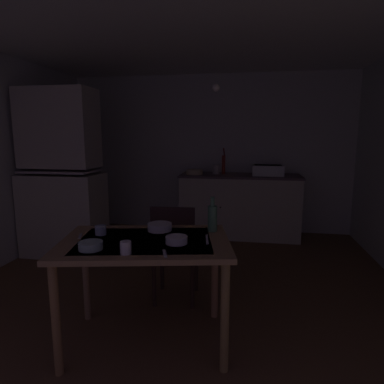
# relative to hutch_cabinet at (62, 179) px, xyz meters

# --- Properties ---
(ground_plane) EXTENTS (5.35, 5.35, 0.00)m
(ground_plane) POSITION_rel_hutch_cabinet_xyz_m (1.67, -0.50, -0.96)
(ground_plane) COLOR brown
(wall_back) EXTENTS (4.45, 0.10, 2.43)m
(wall_back) POSITION_rel_hutch_cabinet_xyz_m (1.67, 1.53, 0.25)
(wall_back) COLOR beige
(wall_back) RESTS_ON ground
(ceiling_slab) EXTENTS (4.45, 4.06, 0.10)m
(ceiling_slab) POSITION_rel_hutch_cabinet_xyz_m (1.67, -0.50, 1.52)
(ceiling_slab) COLOR silver
(hutch_cabinet) EXTENTS (0.97, 0.54, 2.06)m
(hutch_cabinet) POSITION_rel_hutch_cabinet_xyz_m (0.00, 0.00, 0.00)
(hutch_cabinet) COLOR beige
(hutch_cabinet) RESTS_ON ground
(counter_cabinet) EXTENTS (1.76, 0.64, 0.93)m
(counter_cabinet) POSITION_rel_hutch_cabinet_xyz_m (2.17, 1.16, -0.50)
(counter_cabinet) COLOR beige
(counter_cabinet) RESTS_ON ground
(sink_basin) EXTENTS (0.44, 0.34, 0.15)m
(sink_basin) POSITION_rel_hutch_cabinet_xyz_m (2.57, 1.16, 0.04)
(sink_basin) COLOR white
(sink_basin) RESTS_ON counter_cabinet
(hand_pump) EXTENTS (0.05, 0.27, 0.39)m
(hand_pump) POSITION_rel_hutch_cabinet_xyz_m (1.92, 1.20, 0.13)
(hand_pump) COLOR maroon
(hand_pump) RESTS_ON counter_cabinet
(mixing_bowl_counter) EXTENTS (0.25, 0.25, 0.07)m
(mixing_bowl_counter) POSITION_rel_hutch_cabinet_xyz_m (1.49, 1.11, 0.00)
(mixing_bowl_counter) COLOR beige
(mixing_bowl_counter) RESTS_ON counter_cabinet
(stoneware_crock) EXTENTS (0.10, 0.10, 0.13)m
(stoneware_crock) POSITION_rel_hutch_cabinet_xyz_m (1.81, 1.21, 0.03)
(stoneware_crock) COLOR beige
(stoneware_crock) RESTS_ON counter_cabinet
(dining_table) EXTENTS (1.30, 0.99, 0.78)m
(dining_table) POSITION_rel_hutch_cabinet_xyz_m (1.59, -1.62, -0.29)
(dining_table) COLOR #967449
(dining_table) RESTS_ON ground
(chair_far_side) EXTENTS (0.42, 0.42, 0.91)m
(chair_far_side) POSITION_rel_hutch_cabinet_xyz_m (1.66, -1.00, -0.48)
(chair_far_side) COLOR #311F19
(chair_far_side) RESTS_ON ground
(serving_bowl_wide) EXTENTS (0.15, 0.15, 0.05)m
(serving_bowl_wide) POSITION_rel_hutch_cabinet_xyz_m (1.82, -1.66, -0.16)
(serving_bowl_wide) COLOR white
(serving_bowl_wide) RESTS_ON dining_table
(soup_bowl_small) EXTENTS (0.19, 0.19, 0.05)m
(soup_bowl_small) POSITION_rel_hutch_cabinet_xyz_m (1.63, -1.37, -0.16)
(soup_bowl_small) COLOR white
(soup_bowl_small) RESTS_ON dining_table
(sauce_dish) EXTENTS (0.16, 0.16, 0.05)m
(sauce_dish) POSITION_rel_hutch_cabinet_xyz_m (1.30, -1.87, -0.16)
(sauce_dish) COLOR #ADD1C1
(sauce_dish) RESTS_ON dining_table
(mug_dark) EXTENTS (0.07, 0.07, 0.08)m
(mug_dark) POSITION_rel_hutch_cabinet_xyz_m (1.56, -1.91, -0.14)
(mug_dark) COLOR white
(mug_dark) RESTS_ON dining_table
(mug_tall) EXTENTS (0.08, 0.08, 0.07)m
(mug_tall) POSITION_rel_hutch_cabinet_xyz_m (1.23, -1.56, -0.15)
(mug_tall) COLOR #9EB2C6
(mug_tall) RESTS_ON dining_table
(glass_bottle) EXTENTS (0.07, 0.07, 0.27)m
(glass_bottle) POSITION_rel_hutch_cabinet_xyz_m (2.03, -1.33, -0.08)
(glass_bottle) COLOR #4C7F56
(glass_bottle) RESTS_ON dining_table
(table_knife) EXTENTS (0.05, 0.21, 0.00)m
(table_knife) POSITION_rel_hutch_cabinet_xyz_m (2.02, -1.54, -0.18)
(table_knife) COLOR silver
(table_knife) RESTS_ON dining_table
(teaspoon_near_bowl) EXTENTS (0.06, 0.14, 0.00)m
(teaspoon_near_bowl) POSITION_rel_hutch_cabinet_xyz_m (1.80, -1.87, -0.18)
(teaspoon_near_bowl) COLOR beige
(teaspoon_near_bowl) RESTS_ON dining_table
(teaspoon_by_cup) EXTENTS (0.07, 0.13, 0.00)m
(teaspoon_by_cup) POSITION_rel_hutch_cabinet_xyz_m (1.10, -1.62, -0.18)
(teaspoon_by_cup) COLOR beige
(teaspoon_by_cup) RESTS_ON dining_table
(pendant_bulb) EXTENTS (0.08, 0.08, 0.08)m
(pendant_bulb) POSITION_rel_hutch_cabinet_xyz_m (1.94, -0.29, 1.02)
(pendant_bulb) COLOR #F9EFCC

